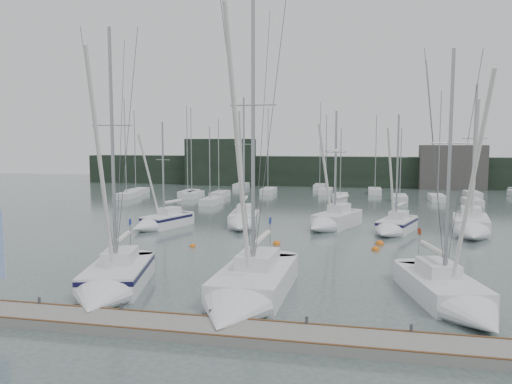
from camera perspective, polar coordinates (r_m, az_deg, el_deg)
ground at (r=24.82m, az=2.13°, el=-12.11°), size 160.00×160.00×0.00m
dock at (r=20.13m, az=-0.40°, el=-15.88°), size 24.00×2.00×0.40m
far_treeline at (r=85.51m, az=9.28°, el=2.33°), size 90.00×4.00×5.00m
far_building_left at (r=86.73m, az=-4.10°, el=3.44°), size 12.00×3.00×8.00m
far_building_right at (r=84.53m, az=21.52°, el=2.64°), size 10.00×3.00×7.00m
mast_forest at (r=69.24m, az=9.56°, el=-0.17°), size 57.33×26.18×13.99m
sailboat_near_left at (r=26.21m, az=-16.30°, el=-10.03°), size 4.71×8.79×14.25m
sailboat_near_center at (r=23.63m, az=-1.32°, el=-11.57°), size 3.50×10.56×15.97m
sailboat_near_right at (r=24.76m, az=21.96°, el=-11.35°), size 4.64×9.05×12.82m
sailboat_mid_a at (r=44.50m, az=-11.15°, el=-3.45°), size 4.26×6.89×10.01m
sailboat_mid_b at (r=44.18m, az=-1.52°, el=-3.38°), size 3.28×7.25×12.26m
sailboat_mid_c at (r=44.01m, az=8.43°, el=-3.42°), size 5.15×7.81×11.05m
sailboat_mid_d at (r=42.82m, az=15.37°, el=-3.91°), size 4.38×7.03×10.58m
sailboat_mid_e at (r=44.15m, az=23.39°, el=-3.78°), size 3.99×8.55×13.10m
buoy_a at (r=37.27m, az=2.38°, el=-5.99°), size 0.58×0.58×0.58m
buoy_b at (r=38.36m, az=13.96°, el=-5.82°), size 0.64×0.64×0.64m
buoy_c at (r=36.75m, az=-7.26°, el=-6.21°), size 0.45×0.45×0.45m
seagull at (r=25.16m, az=9.11°, el=4.64°), size 0.95×0.43×0.19m
buoy_d at (r=36.31m, az=13.49°, el=-6.47°), size 0.57×0.57×0.57m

